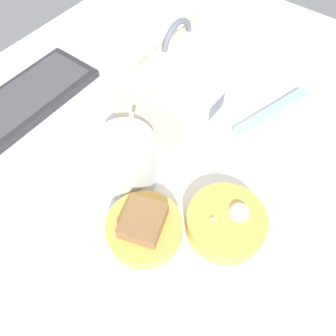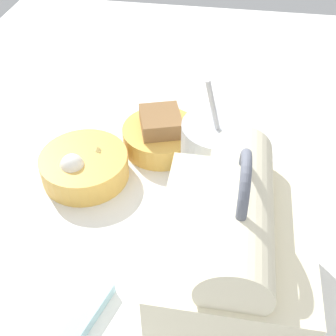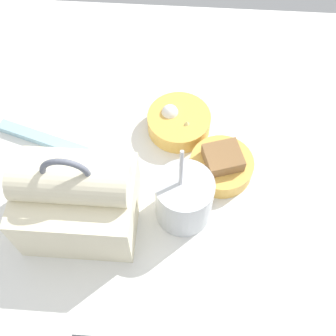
% 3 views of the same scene
% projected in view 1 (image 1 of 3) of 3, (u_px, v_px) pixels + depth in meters
% --- Properties ---
extents(desk_surface, '(1.40, 1.10, 0.02)m').
position_uv_depth(desk_surface, '(159.00, 182.00, 0.63)').
color(desk_surface, white).
rests_on(desk_surface, ground).
extents(keyboard, '(0.39, 0.14, 0.02)m').
position_uv_depth(keyboard, '(13.00, 109.00, 0.71)').
color(keyboard, '#2D2D33').
rests_on(keyboard, desk_surface).
extents(lunch_bag, '(0.20, 0.16, 0.22)m').
position_uv_depth(lunch_bag, '(176.00, 84.00, 0.65)').
color(lunch_bag, '#EFE5C1').
rests_on(lunch_bag, desk_surface).
extents(soup_cup, '(0.11, 0.11, 0.18)m').
position_uv_depth(soup_cup, '(126.00, 160.00, 0.58)').
color(soup_cup, silver).
rests_on(soup_cup, desk_surface).
extents(bento_bowl_sandwich, '(0.13, 0.13, 0.07)m').
position_uv_depth(bento_bowl_sandwich, '(144.00, 228.00, 0.54)').
color(bento_bowl_sandwich, '#EAB24C').
rests_on(bento_bowl_sandwich, desk_surface).
extents(bento_bowl_snacks, '(0.13, 0.13, 0.06)m').
position_uv_depth(bento_bowl_snacks, '(226.00, 222.00, 0.55)').
color(bento_bowl_snacks, '#EAB24C').
rests_on(bento_bowl_snacks, desk_surface).
extents(chopstick_case, '(0.20, 0.08, 0.02)m').
position_uv_depth(chopstick_case, '(272.00, 112.00, 0.70)').
color(chopstick_case, '#99C6D6').
rests_on(chopstick_case, desk_surface).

